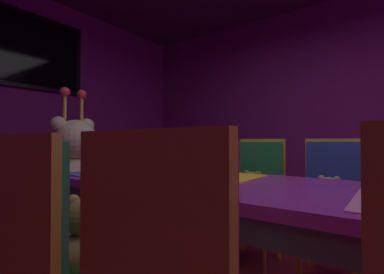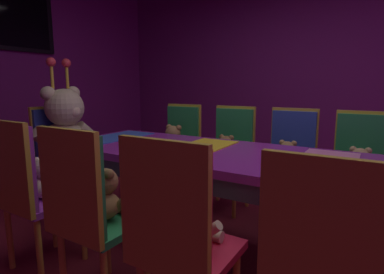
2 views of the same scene
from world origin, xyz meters
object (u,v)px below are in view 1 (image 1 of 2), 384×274
at_px(teddy_left_4, 26,216).
at_px(chair_right_2, 333,192).
at_px(teddy_left_3, 86,239).
at_px(throne_chair, 65,182).
at_px(teddy_right_4, 191,181).
at_px(teddy_right_3, 251,190).
at_px(teddy_right_2, 329,198).
at_px(wall_tv, 17,47).
at_px(banquet_table, 293,205).
at_px(chair_right_4, 200,179).
at_px(chair_right_3, 258,185).
at_px(chair_left_3, 48,248).
at_px(king_teddy_bear, 76,163).

xyz_separation_m(teddy_left_4, chair_right_2, (1.59, -1.18, 0.02)).
relative_size(teddy_left_3, throne_chair, 0.32).
distance_m(teddy_left_4, teddy_right_4, 1.43).
distance_m(teddy_left_3, teddy_right_3, 1.47).
bearing_deg(teddy_right_2, teddy_right_3, -88.59).
xyz_separation_m(teddy_right_2, throne_chair, (-0.74, 2.06, 0.02)).
bearing_deg(teddy_left_3, wall_tv, 73.80).
bearing_deg(wall_tv, teddy_left_4, -109.88).
bearing_deg(teddy_left_4, banquet_table, -58.45).
relative_size(chair_right_4, wall_tv, 0.63).
relative_size(teddy_left_4, chair_right_2, 0.29).
bearing_deg(teddy_right_4, chair_right_2, 98.04).
distance_m(chair_right_3, wall_tv, 3.07).
xyz_separation_m(chair_left_3, teddy_right_3, (1.61, -0.03, -0.02)).
distance_m(chair_left_3, chair_right_2, 1.86).
bearing_deg(banquet_table, teddy_right_3, 36.72).
distance_m(teddy_left_4, chair_right_3, 1.69).
bearing_deg(chair_left_3, chair_right_3, -0.85).
height_order(teddy_left_3, throne_chair, throne_chair).
bearing_deg(chair_right_2, teddy_right_4, -81.96).
bearing_deg(throne_chair, king_teddy_bear, -0.00).
bearing_deg(teddy_right_2, wall_tv, -76.66).
bearing_deg(chair_right_3, chair_right_4, -89.61).
bearing_deg(teddy_left_3, teddy_right_2, -21.83).
xyz_separation_m(banquet_table, chair_right_3, (0.87, 0.54, -0.06)).
xyz_separation_m(chair_right_4, throne_chair, (-0.87, 0.90, 0.00)).
relative_size(banquet_table, teddy_right_2, 10.64).
relative_size(teddy_right_3, chair_right_4, 0.29).
height_order(banquet_table, teddy_left_4, banquet_table).
height_order(teddy_left_4, teddy_right_4, teddy_right_4).
bearing_deg(chair_right_2, throne_chair, -66.79).
relative_size(teddy_left_4, teddy_right_2, 1.00).
relative_size(teddy_right_3, wall_tv, 0.18).
bearing_deg(teddy_right_4, throne_chair, -51.29).
distance_m(teddy_right_3, wall_tv, 3.05).
xyz_separation_m(banquet_table, chair_left_3, (-0.88, 0.57, -0.06)).
bearing_deg(throne_chair, chair_right_4, 43.97).
relative_size(teddy_left_3, chair_right_3, 0.32).
height_order(chair_right_3, throne_chair, same).
height_order(chair_left_3, chair_right_4, same).
distance_m(chair_right_4, king_teddy_bear, 1.14).
distance_m(teddy_right_3, throne_chair, 1.66).
distance_m(banquet_table, wall_tv, 3.41).
bearing_deg(throne_chair, teddy_right_3, 25.95).
relative_size(banquet_table, chair_right_4, 3.04).
height_order(teddy_right_2, throne_chair, throne_chair).
relative_size(teddy_right_2, chair_right_4, 0.29).
height_order(chair_left_3, teddy_left_4, chair_left_3).
xyz_separation_m(teddy_left_4, chair_right_3, (1.58, -0.61, 0.02)).
bearing_deg(teddy_right_3, teddy_left_4, -22.98).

